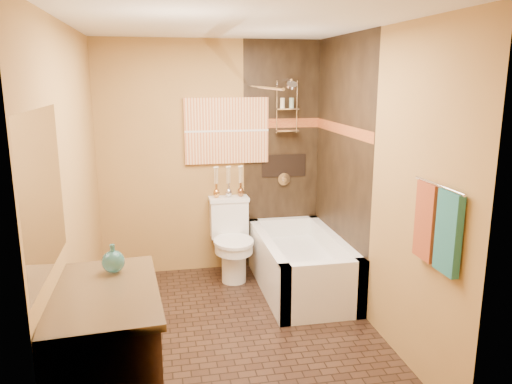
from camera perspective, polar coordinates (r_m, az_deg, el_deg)
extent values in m
plane|color=black|center=(4.40, -2.52, -15.70)|extent=(3.00, 3.00, 0.00)
cube|color=#A77D40|center=(3.96, -20.13, -0.37)|extent=(0.02, 3.00, 2.50)
cube|color=#A77D40|center=(4.29, 13.35, 1.07)|extent=(0.02, 3.00, 2.50)
cube|color=#A77D40|center=(5.41, -5.08, 3.82)|extent=(2.40, 0.02, 2.50)
cube|color=#A77D40|center=(2.54, 2.42, -6.92)|extent=(2.40, 0.02, 2.50)
plane|color=silver|center=(3.88, -2.91, 18.74)|extent=(3.00, 3.00, 0.00)
cube|color=black|center=(5.54, 2.94, 4.06)|extent=(0.85, 0.01, 2.50)
cube|color=black|center=(4.97, 9.66, 2.84)|extent=(0.01, 1.50, 2.50)
cube|color=maroon|center=(5.48, 3.02, 7.87)|extent=(0.85, 0.01, 0.10)
cube|color=maroon|center=(4.91, 9.72, 7.09)|extent=(0.01, 1.50, 0.10)
cube|color=black|center=(5.55, 3.20, 3.04)|extent=(0.50, 0.01, 0.25)
cylinder|color=silver|center=(5.34, 3.69, 12.66)|extent=(0.02, 0.26, 0.02)
cylinder|color=silver|center=(5.20, 4.11, 12.09)|extent=(0.11, 0.11, 0.09)
cylinder|color=silver|center=(5.57, 3.22, 1.49)|extent=(0.14, 0.02, 0.14)
cylinder|color=silver|center=(4.67, 0.75, 11.89)|extent=(0.03, 1.55, 0.03)
cylinder|color=silver|center=(3.32, 20.19, 0.69)|extent=(0.02, 0.55, 0.02)
cube|color=#1B5B53|center=(3.29, 21.14, -4.39)|extent=(0.05, 0.22, 0.52)
cube|color=maroon|center=(3.50, 18.89, -3.17)|extent=(0.05, 0.22, 0.52)
cube|color=#CD5E30|center=(5.37, -3.36, 7.00)|extent=(0.90, 0.04, 0.70)
cube|color=white|center=(2.95, -23.11, -0.07)|extent=(0.01, 1.00, 0.90)
cube|color=white|center=(4.49, 7.68, -11.24)|extent=(0.80, 0.10, 0.55)
cube|color=white|center=(5.74, 3.17, -5.65)|extent=(0.80, 0.10, 0.55)
cube|color=white|center=(5.03, 1.26, -8.42)|extent=(0.10, 1.50, 0.55)
cube|color=white|center=(5.21, 8.86, -7.77)|extent=(0.10, 1.50, 0.55)
cube|color=white|center=(5.15, 5.11, -9.15)|extent=(0.64, 1.34, 0.35)
cube|color=white|center=(5.47, -3.11, -3.08)|extent=(0.41, 0.18, 0.40)
cube|color=white|center=(5.41, -3.14, -0.80)|extent=(0.43, 0.21, 0.04)
cylinder|color=white|center=(5.30, -2.56, -8.12)|extent=(0.26, 0.26, 0.40)
cylinder|color=white|center=(5.23, -2.58, -6.27)|extent=(0.39, 0.39, 0.11)
cylinder|color=white|center=(5.22, -2.58, -5.67)|extent=(0.42, 0.42, 0.03)
cube|color=black|center=(3.30, -16.66, -18.26)|extent=(0.67, 1.01, 0.86)
cube|color=black|center=(3.09, -17.03, -11.06)|extent=(0.70, 1.07, 0.04)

